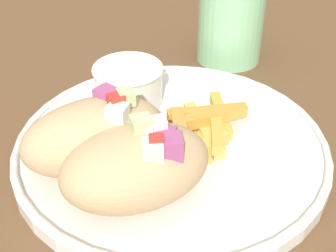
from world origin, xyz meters
The scene contains 7 objects.
table centered at (0.00, 0.00, 0.69)m, with size 1.41×1.41×0.76m.
plate centered at (0.00, -0.03, 0.77)m, with size 0.29×0.29×0.02m.
pita_sandwich_near centered at (-0.06, -0.07, 0.81)m, with size 0.13×0.10×0.07m.
pita_sandwich_far centered at (-0.07, -0.02, 0.81)m, with size 0.13×0.08×0.07m.
fries_pile centered at (0.02, -0.04, 0.79)m, with size 0.12×0.10×0.02m.
sauce_ramekin centered at (0.00, 0.06, 0.80)m, with size 0.07×0.07×0.04m.
water_glass centered at (0.17, 0.10, 0.82)m, with size 0.08×0.08×0.13m.
Camera 1 is at (-0.18, -0.32, 1.04)m, focal length 50.00 mm.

